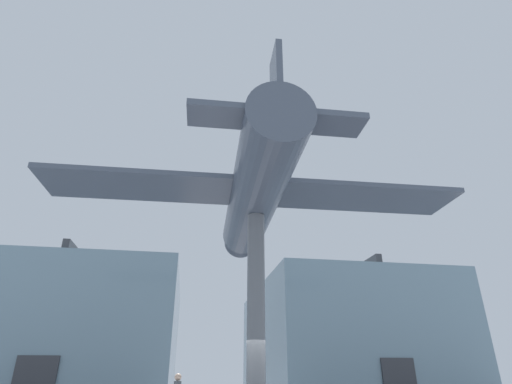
{
  "coord_description": "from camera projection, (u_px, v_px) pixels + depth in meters",
  "views": [
    {
      "loc": [
        -2.22,
        -13.21,
        1.52
      ],
      "look_at": [
        0.0,
        0.0,
        7.66
      ],
      "focal_mm": 28.0,
      "sensor_mm": 36.0,
      "label": 1
    }
  ],
  "objects": [
    {
      "name": "glass_pavilion_left",
      "position": [
        84.0,
        337.0,
        25.74
      ],
      "size": [
        11.61,
        15.95,
        7.96
      ],
      "color": "#7593A3",
      "rests_on": "ground_plane"
    },
    {
      "name": "glass_pavilion_right",
      "position": [
        340.0,
        341.0,
        28.35
      ],
      "size": [
        11.61,
        15.95,
        7.96
      ],
      "color": "#7593A3",
      "rests_on": "ground_plane"
    },
    {
      "name": "suspended_airplane",
      "position": [
        255.0,
        194.0,
        14.98
      ],
      "size": [
        15.15,
        11.74,
        3.44
      ],
      "rotation": [
        0.0,
        0.0,
        -0.04
      ],
      "color": "#4C5666",
      "rests_on": "support_pylon_central"
    },
    {
      "name": "support_pylon_central",
      "position": [
        256.0,
        312.0,
        12.95
      ],
      "size": [
        0.59,
        0.59,
        6.71
      ],
      "color": "slate",
      "rests_on": "ground_plane"
    }
  ]
}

